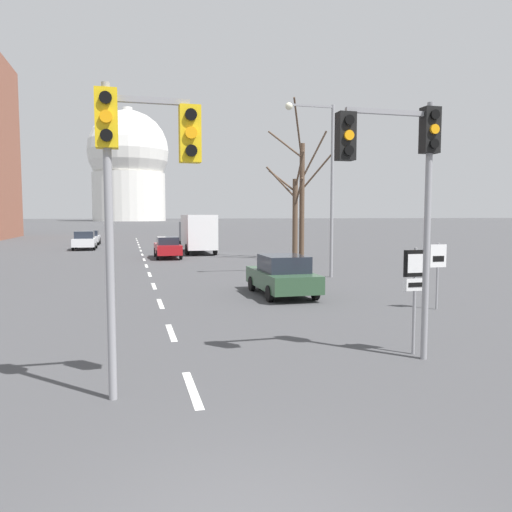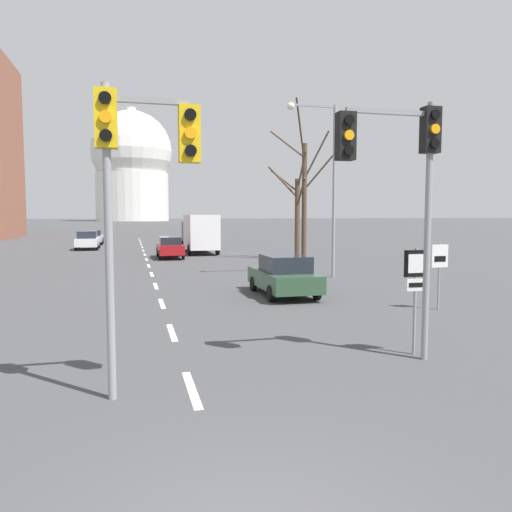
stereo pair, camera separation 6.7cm
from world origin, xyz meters
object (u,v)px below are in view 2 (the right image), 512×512
traffic_signal_near_right (402,165)px  speed_limit_sign (439,265)px  sedan_near_left (170,247)px  traffic_signal_centre_tall (136,163)px  street_lamp_right (326,172)px  sedan_near_right (94,237)px  sedan_far_left (284,275)px  sedan_mid_centre (88,240)px  delivery_truck (200,232)px  route_sign_post (416,282)px

traffic_signal_near_right → speed_limit_sign: traffic_signal_near_right is taller
sedan_near_left → traffic_signal_near_right: bearing=-84.1°
speed_limit_sign → traffic_signal_centre_tall: bearing=-149.5°
street_lamp_right → sedan_near_right: bearing=112.6°
traffic_signal_near_right → sedan_near_left: (-2.80, 27.14, -3.38)m
street_lamp_right → sedan_far_left: 7.55m
sedan_mid_centre → delivery_truck: (9.32, -6.71, 0.86)m
traffic_signal_centre_tall → sedan_near_left: (2.62, 27.93, -3.21)m
sedan_near_left → sedan_near_right: sedan_near_left is taller
traffic_signal_centre_tall → speed_limit_sign: traffic_signal_centre_tall is taller
traffic_signal_centre_tall → street_lamp_right: size_ratio=0.62×
traffic_signal_centre_tall → street_lamp_right: 17.45m
traffic_signal_near_right → street_lamp_right: street_lamp_right is taller
sedan_near_right → sedan_mid_centre: size_ratio=0.93×
speed_limit_sign → street_lamp_right: 9.70m
speed_limit_sign → sedan_near_right: (-13.70, 40.67, -0.72)m
sedan_near_left → sedan_far_left: bearing=-80.4°
street_lamp_right → sedan_near_left: street_lamp_right is taller
route_sign_post → delivery_truck: (-0.69, 31.01, 0.05)m
traffic_signal_near_right → sedan_far_left: (0.25, 9.05, -3.40)m
traffic_signal_centre_tall → sedan_near_right: (-3.92, 46.44, -3.23)m
traffic_signal_near_right → sedan_mid_centre: traffic_signal_near_right is taller
traffic_signal_near_right → route_sign_post: traffic_signal_near_right is taller
traffic_signal_near_right → route_sign_post: bearing=31.3°
sedan_near_left → sedan_far_left: (3.05, -18.09, -0.01)m
street_lamp_right → sedan_near_right: street_lamp_right is taller
traffic_signal_centre_tall → delivery_truck: bearing=80.5°
sedan_mid_centre → sedan_far_left: bearing=-71.7°
delivery_truck → traffic_signal_centre_tall: bearing=-99.5°
delivery_truck → sedan_near_right: bearing=123.1°
speed_limit_sign → route_sign_post: bearing=-129.1°
traffic_signal_centre_tall → sedan_near_right: size_ratio=1.29×
speed_limit_sign → sedan_far_left: 5.84m
street_lamp_right → delivery_truck: size_ratio=1.19×
sedan_mid_centre → traffic_signal_centre_tall: bearing=-84.2°
traffic_signal_near_right → traffic_signal_centre_tall: traffic_signal_near_right is taller
speed_limit_sign → delivery_truck: 26.79m
traffic_signal_near_right → sedan_mid_centre: (-9.37, 38.11, -3.34)m
sedan_near_left → delivery_truck: 5.15m
sedan_near_right → sedan_near_left: bearing=-70.6°
route_sign_post → delivery_truck: bearing=91.3°
sedan_near_right → sedan_far_left: sedan_far_left is taller
street_lamp_right → sedan_mid_centre: 27.96m
route_sign_post → delivery_truck: size_ratio=0.34×
route_sign_post → sedan_near_left: (-3.44, 26.75, -0.84)m
route_sign_post → speed_limit_sign: route_sign_post is taller
traffic_signal_centre_tall → sedan_far_left: traffic_signal_centre_tall is taller
sedan_far_left → delivery_truck: 22.37m
route_sign_post → sedan_far_left: route_sign_post is taller
traffic_signal_near_right → sedan_near_left: size_ratio=1.21×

